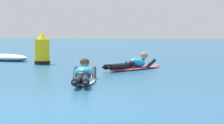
# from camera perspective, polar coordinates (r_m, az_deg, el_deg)

# --- Properties ---
(ground_plane) EXTENTS (120.00, 120.00, 0.00)m
(ground_plane) POSITION_cam_1_polar(r_m,az_deg,el_deg) (15.86, 2.58, 0.05)
(ground_plane) COLOR #235B84
(surfer_near) EXTENTS (0.90, 2.56, 0.54)m
(surfer_near) POSITION_cam_1_polar(r_m,az_deg,el_deg) (9.26, -3.84, -1.85)
(surfer_near) COLOR white
(surfer_near) RESTS_ON ground
(surfer_far) EXTENTS (1.64, 2.41, 0.54)m
(surfer_far) POSITION_cam_1_polar(r_m,az_deg,el_deg) (12.44, 2.99, -0.40)
(surfer_far) COLOR #E54C66
(surfer_far) RESTS_ON ground
(whitewater_front) EXTENTS (2.17, 1.60, 0.26)m
(whitewater_front) POSITION_cam_1_polar(r_m,az_deg,el_deg) (16.81, -13.94, 0.58)
(whitewater_front) COLOR white
(whitewater_front) RESTS_ON ground
(channel_marker_buoy) EXTENTS (0.53, 0.53, 1.09)m
(channel_marker_buoy) POSITION_cam_1_polar(r_m,az_deg,el_deg) (14.69, -9.35, 1.41)
(channel_marker_buoy) COLOR yellow
(channel_marker_buoy) RESTS_ON ground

